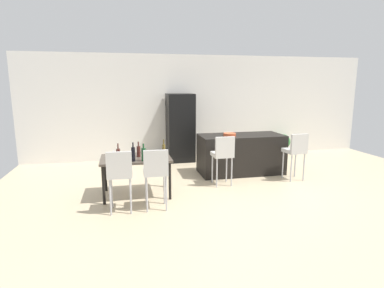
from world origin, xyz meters
name	(u,v)px	position (x,y,z in m)	size (l,w,h in m)	color
ground_plane	(235,184)	(0.00, 0.00, 0.00)	(10.00, 10.00, 0.00)	#C6B28E
back_wall	(203,107)	(0.00, 2.78, 1.45)	(10.00, 0.12, 2.90)	silver
kitchen_island	(241,154)	(0.43, 0.80, 0.46)	(1.97, 0.88, 0.92)	black
bar_chair_left	(223,153)	(-0.28, -0.02, 0.70)	(0.40, 0.40, 1.05)	beige
bar_chair_middle	(296,149)	(1.38, -0.02, 0.70)	(0.43, 0.43, 1.05)	beige
dining_table	(136,161)	(-2.07, -0.22, 0.67)	(1.29, 0.86, 0.74)	#4C4238
dining_chair_near	(120,172)	(-2.36, -1.01, 0.70)	(0.41, 0.41, 1.05)	beige
dining_chair_far	(156,170)	(-1.78, -1.01, 0.70)	(0.41, 0.41, 1.05)	beige
wine_bottle_near	(133,154)	(-2.12, -0.51, 0.87)	(0.07, 0.07, 0.34)	black
wine_bottle_end	(118,154)	(-2.38, -0.43, 0.86)	(0.07, 0.07, 0.32)	#471E19
wine_bottle_left	(144,154)	(-1.94, -0.53, 0.86)	(0.08, 0.08, 0.31)	#194723
wine_bottle_right	(164,149)	(-1.53, -0.14, 0.85)	(0.06, 0.06, 0.31)	brown
wine_bottle_corner	(139,151)	(-2.01, -0.18, 0.85)	(0.07, 0.07, 0.29)	#471E19
wine_glass_middle	(114,152)	(-2.47, -0.26, 0.86)	(0.07, 0.07, 0.17)	silver
refrigerator	(180,128)	(-0.75, 2.34, 0.92)	(0.72, 0.68, 1.84)	black
fruit_bowl	(230,135)	(0.10, 0.69, 0.96)	(0.29, 0.29, 0.07)	#C6512D
potted_plant	(283,143)	(2.36, 2.33, 0.37)	(0.43, 0.43, 0.63)	#996B4C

